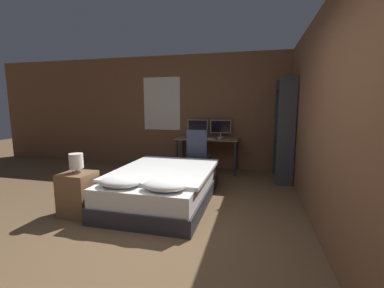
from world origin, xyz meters
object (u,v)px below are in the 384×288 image
Objects in this scene: keyboard at (206,139)px; computer_mouse at (219,139)px; bed at (163,186)px; office_chair at (198,160)px; bookshelf at (285,125)px; bedside_lamp at (76,161)px; nightstand at (78,194)px; desk at (207,142)px; monitor_right at (221,127)px; monitor_left at (198,127)px.

computer_mouse is at bearing 0.00° from keyboard.
keyboard reaches higher than bed.
keyboard is 0.40× the size of office_chair.
office_chair is 0.50× the size of bookshelf.
bedside_lamp is at bearing -143.66° from bed.
nightstand is at bearing -143.66° from bed.
office_chair is at bearing -94.69° from desk.
bookshelf reaches higher than computer_mouse.
monitor_right is (0.58, 2.28, 0.74)m from bed.
monitor_right reaches higher than keyboard.
monitor_left is (0.03, 2.28, 0.74)m from bed.
monitor_left is at bearing 89.15° from bed.
bedside_lamp is 3.07m from desk.
computer_mouse reaches higher than keyboard.
monitor_right is at bearing 62.57° from bedside_lamp.
keyboard is (-0.28, -0.41, -0.22)m from monitor_right.
office_chair is at bearing 79.70° from bed.
desk is 0.38m from computer_mouse.
monitor_right is 0.46× the size of office_chair.
monitor_left is 1.98m from bookshelf.
bed is 1.21m from nightstand.
nightstand is 3.09m from desk.
monitor_right is at bearing 0.00° from monitor_left.
bedside_lamp is (-0.97, -0.71, 0.49)m from bed.
desk is at bearing 65.37° from nightstand.
bed is at bearing -107.87° from computer_mouse.
monitor_right reaches higher than nightstand.
desk is 0.48m from monitor_right.
office_chair is at bearing -110.38° from monitor_right.
monitor_right is at bearing 36.64° from desk.
monitor_right is (1.55, 3.00, 0.25)m from bedside_lamp.
keyboard is (1.28, 2.59, 0.49)m from nightstand.
bookshelf is (1.33, -0.59, 0.13)m from monitor_right.
office_chair is 1.84m from bookshelf.
desk is at bearing 90.00° from keyboard.
bed is 1.01× the size of bookshelf.
monitor_left is 6.82× the size of computer_mouse.
office_chair is (1.22, 2.10, 0.11)m from nightstand.
bookshelf is at bearing 39.80° from bedside_lamp.
bedside_lamp is at bearing -108.54° from monitor_left.
keyboard is at bearing 80.65° from bed.
monitor_right is at bearing 55.87° from keyboard.
bookshelf is (1.61, -0.18, 0.35)m from keyboard.
bedside_lamp is 0.19× the size of desk.
bedside_lamp is (0.00, 0.00, 0.46)m from nightstand.
monitor_left is (1.00, 3.00, 0.71)m from nightstand.
computer_mouse is 0.71m from office_chair.
monitor_right reaches higher than desk.
office_chair reaches higher than bedside_lamp.
computer_mouse is at bearing 58.68° from nightstand.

